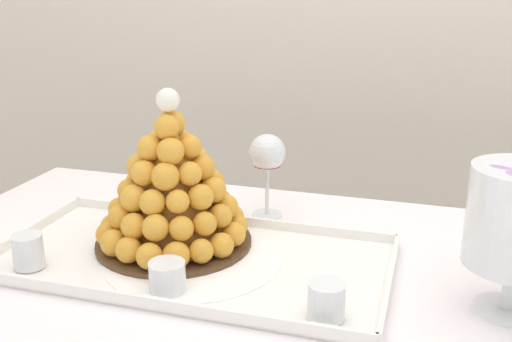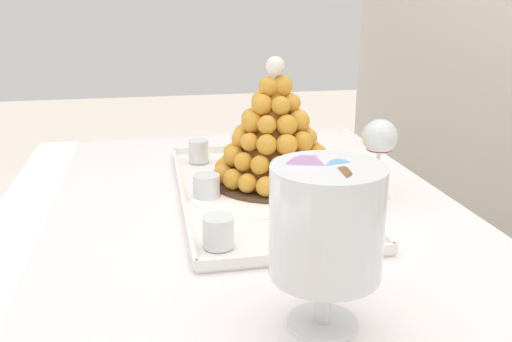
{
  "view_description": "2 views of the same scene",
  "coord_description": "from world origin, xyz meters",
  "px_view_note": "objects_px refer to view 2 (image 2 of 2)",
  "views": [
    {
      "loc": [
        0.15,
        -0.79,
        1.26
      ],
      "look_at": [
        -0.1,
        0.04,
        0.99
      ],
      "focal_mm": 42.22,
      "sensor_mm": 36.0,
      "label": 1
    },
    {
      "loc": [
        0.88,
        -0.15,
        1.22
      ],
      "look_at": [
        -0.15,
        0.05,
        0.88
      ],
      "focal_mm": 38.89,
      "sensor_mm": 36.0,
      "label": 2
    }
  ],
  "objects_px": {
    "dessert_cup_centre": "(219,233)",
    "serving_tray": "(259,193)",
    "croquembouche": "(274,136)",
    "dessert_cup_mid_left": "(206,186)",
    "dessert_cup_left": "(199,152)",
    "macaron_goblet": "(326,224)",
    "wine_glass": "(380,140)"
  },
  "relations": [
    {
      "from": "serving_tray",
      "to": "croquembouche",
      "type": "distance_m",
      "value": 0.13
    },
    {
      "from": "serving_tray",
      "to": "dessert_cup_left",
      "type": "distance_m",
      "value": 0.27
    },
    {
      "from": "dessert_cup_left",
      "to": "dessert_cup_mid_left",
      "type": "xyz_separation_m",
      "value": [
        0.25,
        -0.01,
        -0.0
      ]
    },
    {
      "from": "dessert_cup_mid_left",
      "to": "macaron_goblet",
      "type": "bearing_deg",
      "value": 11.53
    },
    {
      "from": "serving_tray",
      "to": "dessert_cup_centre",
      "type": "height_order",
      "value": "dessert_cup_centre"
    },
    {
      "from": "macaron_goblet",
      "to": "serving_tray",
      "type": "bearing_deg",
      "value": 178.44
    },
    {
      "from": "dessert_cup_left",
      "to": "wine_glass",
      "type": "xyz_separation_m",
      "value": [
        0.31,
        0.35,
        0.09
      ]
    },
    {
      "from": "croquembouche",
      "to": "serving_tray",
      "type": "bearing_deg",
      "value": -39.56
    },
    {
      "from": "serving_tray",
      "to": "dessert_cup_centre",
      "type": "bearing_deg",
      "value": -25.36
    },
    {
      "from": "croquembouche",
      "to": "dessert_cup_mid_left",
      "type": "relative_size",
      "value": 4.98
    },
    {
      "from": "serving_tray",
      "to": "wine_glass",
      "type": "bearing_deg",
      "value": 75.45
    },
    {
      "from": "dessert_cup_centre",
      "to": "macaron_goblet",
      "type": "distance_m",
      "value": 0.29
    },
    {
      "from": "dessert_cup_left",
      "to": "dessert_cup_centre",
      "type": "xyz_separation_m",
      "value": [
        0.5,
        -0.01,
        -0.0
      ]
    },
    {
      "from": "dessert_cup_mid_left",
      "to": "wine_glass",
      "type": "bearing_deg",
      "value": 80.99
    },
    {
      "from": "croquembouche",
      "to": "dessert_cup_left",
      "type": "relative_size",
      "value": 5.01
    },
    {
      "from": "dessert_cup_centre",
      "to": "wine_glass",
      "type": "xyz_separation_m",
      "value": [
        -0.19,
        0.36,
        0.1
      ]
    },
    {
      "from": "dessert_cup_left",
      "to": "macaron_goblet",
      "type": "relative_size",
      "value": 0.24
    },
    {
      "from": "dessert_cup_centre",
      "to": "serving_tray",
      "type": "bearing_deg",
      "value": 154.64
    },
    {
      "from": "serving_tray",
      "to": "macaron_goblet",
      "type": "bearing_deg",
      "value": -1.56
    },
    {
      "from": "wine_glass",
      "to": "dessert_cup_centre",
      "type": "bearing_deg",
      "value": -62.36
    },
    {
      "from": "dessert_cup_left",
      "to": "wine_glass",
      "type": "relative_size",
      "value": 0.33
    },
    {
      "from": "dessert_cup_left",
      "to": "macaron_goblet",
      "type": "bearing_deg",
      "value": 7.17
    },
    {
      "from": "dessert_cup_mid_left",
      "to": "dessert_cup_centre",
      "type": "distance_m",
      "value": 0.25
    },
    {
      "from": "dessert_cup_left",
      "to": "serving_tray",
      "type": "bearing_deg",
      "value": 23.54
    },
    {
      "from": "dessert_cup_left",
      "to": "wine_glass",
      "type": "distance_m",
      "value": 0.48
    },
    {
      "from": "dessert_cup_left",
      "to": "macaron_goblet",
      "type": "distance_m",
      "value": 0.76
    },
    {
      "from": "serving_tray",
      "to": "macaron_goblet",
      "type": "xyz_separation_m",
      "value": [
        0.5,
        -0.01,
        0.14
      ]
    },
    {
      "from": "croquembouche",
      "to": "macaron_goblet",
      "type": "bearing_deg",
      "value": -6.05
    },
    {
      "from": "dessert_cup_mid_left",
      "to": "macaron_goblet",
      "type": "height_order",
      "value": "macaron_goblet"
    },
    {
      "from": "wine_glass",
      "to": "croquembouche",
      "type": "bearing_deg",
      "value": -120.76
    },
    {
      "from": "croquembouche",
      "to": "dessert_cup_mid_left",
      "type": "distance_m",
      "value": 0.19
    },
    {
      "from": "serving_tray",
      "to": "wine_glass",
      "type": "relative_size",
      "value": 3.9
    }
  ]
}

